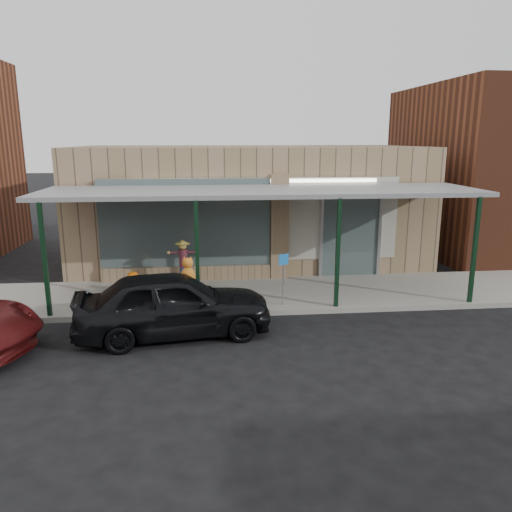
{
  "coord_description": "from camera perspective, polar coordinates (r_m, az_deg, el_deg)",
  "views": [
    {
      "loc": [
        -1.52,
        -10.1,
        4.46
      ],
      "look_at": [
        -0.27,
        2.6,
        1.45
      ],
      "focal_mm": 35.0,
      "sensor_mm": 36.0,
      "label": 1
    }
  ],
  "objects": [
    {
      "name": "block_buildings_near",
      "position": [
        19.63,
        4.84,
        11.18
      ],
      "size": [
        61.0,
        8.0,
        8.0
      ],
      "color": "brown",
      "rests_on": "ground"
    },
    {
      "name": "parked_sedan",
      "position": [
        11.67,
        -9.4,
        -5.4
      ],
      "size": [
        4.68,
        2.42,
        1.67
      ],
      "rotation": [
        0.0,
        0.0,
        1.72
      ],
      "color": "black",
      "rests_on": "ground"
    },
    {
      "name": "awning",
      "position": [
        13.82,
        0.75,
        7.23
      ],
      "size": [
        12.0,
        3.0,
        3.04
      ],
      "color": "slate",
      "rests_on": "ground"
    },
    {
      "name": "barrel_pumpkin",
      "position": [
        14.62,
        -13.83,
        -3.27
      ],
      "size": [
        0.71,
        0.71,
        0.7
      ],
      "rotation": [
        0.0,
        0.0,
        -0.22
      ],
      "color": "#553522",
      "rests_on": "sidewalk"
    },
    {
      "name": "handicap_sign",
      "position": [
        13.1,
        3.15,
        -1.88
      ],
      "size": [
        0.27,
        0.13,
        1.39
      ],
      "rotation": [
        0.0,
        0.0,
        0.41
      ],
      "color": "gray",
      "rests_on": "sidewalk"
    },
    {
      "name": "barrel_scarecrow",
      "position": [
        14.69,
        -8.28,
        -1.9
      ],
      "size": [
        0.89,
        0.73,
        1.5
      ],
      "rotation": [
        0.0,
        0.0,
        -0.33
      ],
      "color": "#553522",
      "rests_on": "sidewalk"
    },
    {
      "name": "sidewalk",
      "position": [
        14.46,
        0.69,
        -4.4
      ],
      "size": [
        40.0,
        3.2,
        0.15
      ],
      "primitive_type": "cube",
      "color": "gray",
      "rests_on": "ground"
    },
    {
      "name": "ground",
      "position": [
        11.14,
        2.75,
        -10.36
      ],
      "size": [
        120.0,
        120.0,
        0.0
      ],
      "primitive_type": "plane",
      "color": "black",
      "rests_on": "ground"
    },
    {
      "name": "storefront",
      "position": [
        18.47,
        -0.85,
        5.89
      ],
      "size": [
        12.0,
        6.25,
        4.2
      ],
      "color": "#917459",
      "rests_on": "ground"
    }
  ]
}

